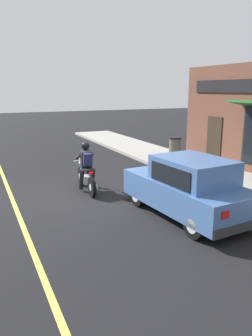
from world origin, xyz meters
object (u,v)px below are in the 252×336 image
at_px(motorcycle_with_rider, 86,171).
at_px(trash_bin, 175,148).
at_px(car_hatchback, 188,188).
at_px(traffic_cone, 192,164).

bearing_deg(motorcycle_with_rider, trash_bin, 27.05).
xyz_separation_m(car_hatchback, traffic_cone, (2.67, 3.45, -0.33)).
bearing_deg(car_hatchback, traffic_cone, 52.27).
bearing_deg(traffic_cone, trash_bin, 72.11).
height_order(motorcycle_with_rider, traffic_cone, motorcycle_with_rider).
bearing_deg(trash_bin, motorcycle_with_rider, -152.95).
bearing_deg(car_hatchback, trash_bin, 59.39).
bearing_deg(motorcycle_with_rider, car_hatchback, -62.22).
height_order(car_hatchback, trash_bin, car_hatchback).
xyz_separation_m(motorcycle_with_rider, car_hatchback, (1.68, -3.18, 0.09)).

